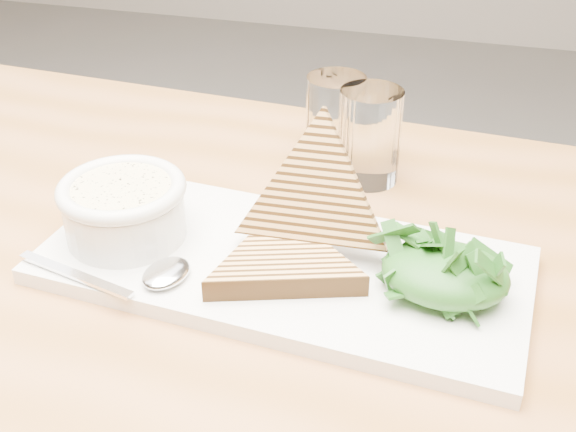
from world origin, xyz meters
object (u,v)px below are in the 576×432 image
(platter, at_px, (282,265))
(glass_far, at_px, (369,136))
(table_top, at_px, (218,287))
(glass_near, at_px, (335,120))
(soup_bowl, at_px, (125,215))

(platter, xyz_separation_m, glass_far, (0.04, 0.20, 0.05))
(table_top, distance_m, glass_far, 0.25)
(glass_near, xyz_separation_m, glass_far, (0.05, -0.03, 0.00))
(table_top, bearing_deg, platter, 13.14)
(soup_bowl, bearing_deg, table_top, -6.18)
(platter, distance_m, glass_near, 0.24)
(platter, relative_size, glass_far, 4.19)
(glass_near, height_order, glass_far, glass_far)
(soup_bowl, height_order, glass_near, glass_near)
(glass_near, bearing_deg, platter, -89.00)
(platter, height_order, glass_far, glass_far)
(soup_bowl, bearing_deg, glass_near, 57.61)
(soup_bowl, xyz_separation_m, glass_near, (0.15, 0.24, 0.01))
(platter, height_order, soup_bowl, soup_bowl)
(table_top, bearing_deg, glass_far, 64.55)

